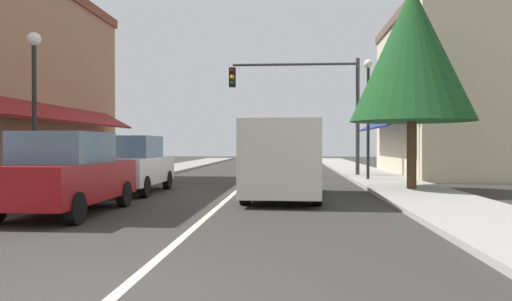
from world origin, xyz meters
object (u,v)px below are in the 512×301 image
object	(u,v)px
parked_car_second_left	(132,165)
parked_car_nearest_left	(66,174)
traffic_signal_mast_arm	(311,95)
tree_right_near	(412,54)
van_in_lane	(283,157)
street_lamp_right_mid	(368,100)
street_lamp_left_near	(34,86)

from	to	relation	value
parked_car_second_left	parked_car_nearest_left	bearing A→B (deg)	-89.28
traffic_signal_mast_arm	tree_right_near	world-z (taller)	tree_right_near
parked_car_second_left	tree_right_near	xyz separation A→B (m)	(8.74, 0.93, 3.49)
van_in_lane	street_lamp_right_mid	bearing A→B (deg)	63.59
street_lamp_right_mid	parked_car_nearest_left	bearing A→B (deg)	-129.03
tree_right_near	street_lamp_left_near	bearing A→B (deg)	-162.35
van_in_lane	tree_right_near	world-z (taller)	tree_right_near
street_lamp_left_near	street_lamp_right_mid	distance (m)	12.34
parked_car_nearest_left	van_in_lane	bearing A→B (deg)	37.18
traffic_signal_mast_arm	street_lamp_right_mid	xyz separation A→B (m)	(2.18, -2.82, -0.50)
street_lamp_right_mid	parked_car_second_left	bearing A→B (deg)	-147.87
street_lamp_left_near	street_lamp_right_mid	world-z (taller)	street_lamp_right_mid
tree_right_near	van_in_lane	bearing A→B (deg)	-152.20
traffic_signal_mast_arm	street_lamp_left_near	xyz separation A→B (m)	(-7.64, -10.29, -0.77)
van_in_lane	street_lamp_left_near	xyz separation A→B (m)	(-6.53, -1.24, 1.89)
parked_car_nearest_left	street_lamp_left_near	bearing A→B (deg)	130.02
parked_car_nearest_left	parked_car_second_left	size ratio (longest dim) A/B	1.00
traffic_signal_mast_arm	tree_right_near	distance (m)	7.54
van_in_lane	traffic_signal_mast_arm	world-z (taller)	traffic_signal_mast_arm
traffic_signal_mast_arm	tree_right_near	bearing A→B (deg)	-67.22
street_lamp_right_mid	street_lamp_left_near	bearing A→B (deg)	-142.79
parked_car_second_left	street_lamp_right_mid	distance (m)	9.77
parked_car_nearest_left	tree_right_near	distance (m)	10.88
traffic_signal_mast_arm	tree_right_near	size ratio (longest dim) A/B	0.92
parked_car_nearest_left	street_lamp_left_near	world-z (taller)	street_lamp_left_near
parked_car_second_left	van_in_lane	xyz separation A→B (m)	(4.72, -1.19, 0.27)
parked_car_nearest_left	van_in_lane	xyz separation A→B (m)	(4.60, 3.52, 0.27)
parked_car_nearest_left	street_lamp_left_near	distance (m)	3.68
parked_car_nearest_left	traffic_signal_mast_arm	distance (m)	14.11
traffic_signal_mast_arm	parked_car_nearest_left	bearing A→B (deg)	-114.45
parked_car_second_left	street_lamp_right_mid	size ratio (longest dim) A/B	0.84
traffic_signal_mast_arm	parked_car_second_left	bearing A→B (deg)	-126.59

